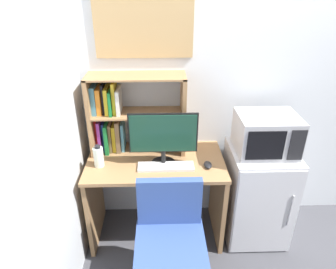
{
  "coord_description": "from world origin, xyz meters",
  "views": [
    {
      "loc": [
        -0.96,
        -2.41,
        2.1
      ],
      "look_at": [
        -0.89,
        -0.34,
        1.03
      ],
      "focal_mm": 32.5,
      "sensor_mm": 36.0,
      "label": 1
    }
  ],
  "objects_px": {
    "keyboard": "(166,167)",
    "wall_corkboard": "(144,24)",
    "hutch_bookshelf": "(122,114)",
    "microwave": "(266,134)",
    "computer_mouse": "(208,165)",
    "monitor": "(163,136)",
    "water_bottle": "(99,157)",
    "mini_fridge": "(256,193)",
    "desk_chair": "(170,252)"
  },
  "relations": [
    {
      "from": "water_bottle",
      "to": "microwave",
      "type": "height_order",
      "value": "microwave"
    },
    {
      "from": "mini_fridge",
      "to": "desk_chair",
      "type": "distance_m",
      "value": 0.97
    },
    {
      "from": "monitor",
      "to": "water_bottle",
      "type": "xyz_separation_m",
      "value": [
        -0.5,
        -0.01,
        -0.16
      ]
    },
    {
      "from": "hutch_bookshelf",
      "to": "wall_corkboard",
      "type": "height_order",
      "value": "wall_corkboard"
    },
    {
      "from": "monitor",
      "to": "microwave",
      "type": "relative_size",
      "value": 1.14
    },
    {
      "from": "water_bottle",
      "to": "wall_corkboard",
      "type": "bearing_deg",
      "value": 44.71
    },
    {
      "from": "water_bottle",
      "to": "mini_fridge",
      "type": "height_order",
      "value": "water_bottle"
    },
    {
      "from": "keyboard",
      "to": "wall_corkboard",
      "type": "xyz_separation_m",
      "value": [
        -0.15,
        0.41,
        1.01
      ]
    },
    {
      "from": "keyboard",
      "to": "water_bottle",
      "type": "height_order",
      "value": "water_bottle"
    },
    {
      "from": "keyboard",
      "to": "microwave",
      "type": "relative_size",
      "value": 0.94
    },
    {
      "from": "hutch_bookshelf",
      "to": "keyboard",
      "type": "xyz_separation_m",
      "value": [
        0.35,
        -0.3,
        -0.32
      ]
    },
    {
      "from": "computer_mouse",
      "to": "water_bottle",
      "type": "relative_size",
      "value": 0.56
    },
    {
      "from": "hutch_bookshelf",
      "to": "computer_mouse",
      "type": "distance_m",
      "value": 0.8
    },
    {
      "from": "keyboard",
      "to": "wall_corkboard",
      "type": "height_order",
      "value": "wall_corkboard"
    },
    {
      "from": "hutch_bookshelf",
      "to": "microwave",
      "type": "height_order",
      "value": "hutch_bookshelf"
    },
    {
      "from": "microwave",
      "to": "desk_chair",
      "type": "xyz_separation_m",
      "value": [
        -0.77,
        -0.58,
        -0.61
      ]
    },
    {
      "from": "hutch_bookshelf",
      "to": "microwave",
      "type": "xyz_separation_m",
      "value": [
        1.14,
        -0.2,
        -0.1
      ]
    },
    {
      "from": "monitor",
      "to": "water_bottle",
      "type": "distance_m",
      "value": 0.53
    },
    {
      "from": "mini_fridge",
      "to": "microwave",
      "type": "xyz_separation_m",
      "value": [
        0.0,
        0.0,
        0.58
      ]
    },
    {
      "from": "desk_chair",
      "to": "computer_mouse",
      "type": "bearing_deg",
      "value": 57.26
    },
    {
      "from": "microwave",
      "to": "desk_chair",
      "type": "height_order",
      "value": "microwave"
    },
    {
      "from": "mini_fridge",
      "to": "wall_corkboard",
      "type": "height_order",
      "value": "wall_corkboard"
    },
    {
      "from": "computer_mouse",
      "to": "mini_fridge",
      "type": "xyz_separation_m",
      "value": [
        0.46,
        0.1,
        -0.37
      ]
    },
    {
      "from": "hutch_bookshelf",
      "to": "wall_corkboard",
      "type": "bearing_deg",
      "value": 28.6
    },
    {
      "from": "monitor",
      "to": "mini_fridge",
      "type": "xyz_separation_m",
      "value": [
        0.81,
        0.05,
        -0.6
      ]
    },
    {
      "from": "microwave",
      "to": "desk_chair",
      "type": "relative_size",
      "value": 0.52
    },
    {
      "from": "hutch_bookshelf",
      "to": "computer_mouse",
      "type": "xyz_separation_m",
      "value": [
        0.68,
        -0.3,
        -0.31
      ]
    },
    {
      "from": "computer_mouse",
      "to": "wall_corkboard",
      "type": "xyz_separation_m",
      "value": [
        -0.48,
        0.4,
        1.0
      ]
    },
    {
      "from": "water_bottle",
      "to": "microwave",
      "type": "bearing_deg",
      "value": 2.65
    },
    {
      "from": "monitor",
      "to": "wall_corkboard",
      "type": "bearing_deg",
      "value": 110.74
    },
    {
      "from": "mini_fridge",
      "to": "microwave",
      "type": "distance_m",
      "value": 0.58
    },
    {
      "from": "monitor",
      "to": "desk_chair",
      "type": "bearing_deg",
      "value": -86.25
    },
    {
      "from": "water_bottle",
      "to": "microwave",
      "type": "distance_m",
      "value": 1.32
    },
    {
      "from": "water_bottle",
      "to": "hutch_bookshelf",
      "type": "bearing_deg",
      "value": 56.33
    },
    {
      "from": "monitor",
      "to": "desk_chair",
      "type": "relative_size",
      "value": 0.59
    },
    {
      "from": "mini_fridge",
      "to": "wall_corkboard",
      "type": "distance_m",
      "value": 1.69
    },
    {
      "from": "mini_fridge",
      "to": "water_bottle",
      "type": "bearing_deg",
      "value": -177.48
    },
    {
      "from": "computer_mouse",
      "to": "mini_fridge",
      "type": "distance_m",
      "value": 0.6
    },
    {
      "from": "monitor",
      "to": "computer_mouse",
      "type": "height_order",
      "value": "monitor"
    },
    {
      "from": "hutch_bookshelf",
      "to": "microwave",
      "type": "distance_m",
      "value": 1.16
    },
    {
      "from": "wall_corkboard",
      "to": "microwave",
      "type": "bearing_deg",
      "value": -17.91
    },
    {
      "from": "keyboard",
      "to": "computer_mouse",
      "type": "height_order",
      "value": "computer_mouse"
    },
    {
      "from": "water_bottle",
      "to": "wall_corkboard",
      "type": "relative_size",
      "value": 0.24
    },
    {
      "from": "microwave",
      "to": "water_bottle",
      "type": "bearing_deg",
      "value": -177.35
    },
    {
      "from": "monitor",
      "to": "computer_mouse",
      "type": "bearing_deg",
      "value": -8.15
    },
    {
      "from": "monitor",
      "to": "water_bottle",
      "type": "height_order",
      "value": "monitor"
    },
    {
      "from": "desk_chair",
      "to": "wall_corkboard",
      "type": "relative_size",
      "value": 1.19
    },
    {
      "from": "computer_mouse",
      "to": "mini_fridge",
      "type": "bearing_deg",
      "value": 11.76
    },
    {
      "from": "water_bottle",
      "to": "mini_fridge",
      "type": "relative_size",
      "value": 0.21
    },
    {
      "from": "monitor",
      "to": "keyboard",
      "type": "relative_size",
      "value": 1.21
    }
  ]
}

